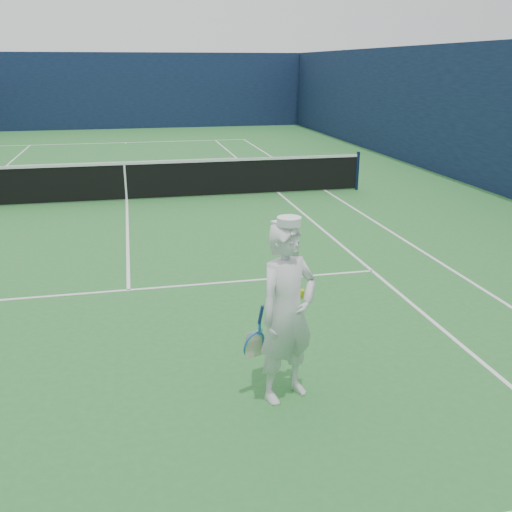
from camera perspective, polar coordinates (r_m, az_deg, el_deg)
The scene contains 5 objects.
ground at distance 15.37m, azimuth -12.79°, elevation 5.43°, with size 80.00×80.00×0.00m, color #2B7130.
court_markings at distance 15.37m, azimuth -12.79°, elevation 5.45°, with size 11.03×23.83×0.01m.
windscreen_fence at distance 15.05m, azimuth -13.35°, elevation 12.86°, with size 20.12×36.12×4.00m.
tennis_net at distance 15.25m, azimuth -12.94°, elevation 7.46°, with size 12.88×0.09×1.07m.
tennis_player at distance 5.87m, azimuth 3.14°, elevation -5.72°, with size 0.91×0.71×1.98m.
Camera 1 is at (0.18, -14.99, 3.39)m, focal length 40.00 mm.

